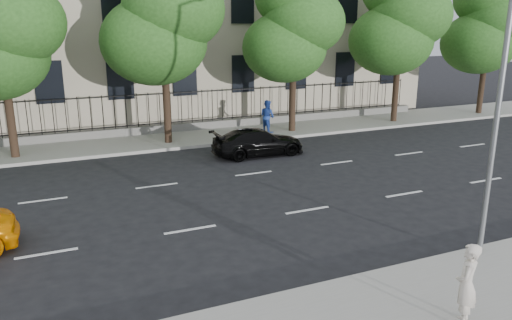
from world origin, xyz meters
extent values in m
plane|color=black|center=(0.00, 0.00, 0.00)|extent=(120.00, 120.00, 0.00)
cube|color=gray|center=(0.00, -4.00, 0.07)|extent=(60.00, 4.00, 0.15)
cube|color=gray|center=(0.00, 14.00, 0.07)|extent=(60.00, 4.00, 0.15)
cube|color=slate|center=(0.00, 15.70, 0.35)|extent=(30.00, 0.50, 0.40)
cube|color=black|center=(0.00, 15.70, 0.65)|extent=(28.80, 0.05, 0.05)
cube|color=black|center=(0.00, 15.70, 2.25)|extent=(28.80, 0.05, 0.05)
cylinder|color=slate|center=(2.50, -2.30, 4.15)|extent=(0.14, 0.14, 8.00)
cylinder|color=#382619|center=(-9.00, 13.20, 1.64)|extent=(0.36, 0.36, 2.97)
ellipsoid|color=#234E1A|center=(-8.50, 13.00, 6.00)|extent=(4.50, 4.50, 3.70)
cylinder|color=#382619|center=(-2.00, 13.20, 1.81)|extent=(0.36, 0.36, 3.32)
ellipsoid|color=#234E1A|center=(-2.40, 13.50, 5.09)|extent=(5.13, 5.13, 4.21)
ellipsoid|color=#234E1A|center=(-1.50, 13.00, 6.58)|extent=(4.86, 4.86, 4.00)
cylinder|color=#382619|center=(5.00, 13.20, 1.69)|extent=(0.36, 0.36, 3.08)
ellipsoid|color=#234E1A|center=(4.60, 13.50, 4.67)|extent=(4.56, 4.56, 3.74)
ellipsoid|color=#234E1A|center=(5.50, 13.00, 5.99)|extent=(4.32, 4.32, 3.55)
cylinder|color=#382619|center=(12.00, 13.20, 1.76)|extent=(0.36, 0.36, 3.22)
ellipsoid|color=#234E1A|center=(11.60, 13.50, 4.93)|extent=(4.94, 4.94, 4.06)
ellipsoid|color=#234E1A|center=(12.50, 13.00, 6.36)|extent=(4.68, 4.68, 3.85)
cylinder|color=#382619|center=(19.00, 13.20, 1.65)|extent=(0.36, 0.36, 3.01)
ellipsoid|color=#234E1A|center=(18.60, 13.50, 4.66)|extent=(4.75, 4.75, 3.90)
ellipsoid|color=#234E1A|center=(19.50, 13.00, 6.04)|extent=(4.50, 4.50, 3.70)
imported|color=black|center=(1.35, 9.59, 0.63)|extent=(4.36, 1.82, 1.26)
imported|color=beige|center=(-0.39, -4.56, 1.02)|extent=(0.76, 0.71, 1.74)
imported|color=navy|center=(3.55, 13.34, 1.04)|extent=(0.93, 1.04, 1.78)
camera|label=1|loc=(-7.72, -10.98, 6.03)|focal=35.00mm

